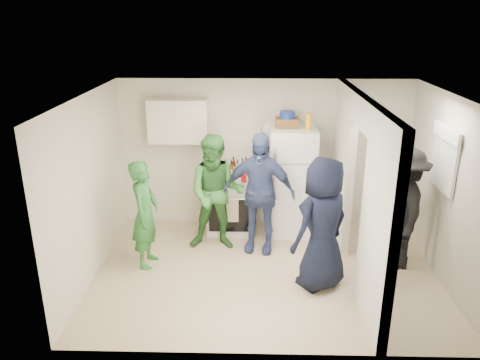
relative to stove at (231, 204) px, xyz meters
name	(u,v)px	position (x,y,z in m)	size (l,w,h in m)	color
floor	(266,272)	(0.56, -1.37, -0.47)	(4.80, 4.80, 0.00)	beige
wall_back	(265,154)	(0.56, 0.33, 0.78)	(4.80, 4.80, 0.00)	silver
wall_front	(273,252)	(0.56, -3.07, 0.78)	(4.80, 4.80, 0.00)	silver
wall_left	(90,189)	(-1.84, -1.37, 0.78)	(3.40, 3.40, 0.00)	silver
wall_right	(449,192)	(2.96, -1.37, 0.78)	(3.40, 3.40, 0.00)	silver
ceiling	(270,97)	(0.56, -1.37, 2.03)	(4.80, 4.80, 0.00)	white
partition_pier_back	(343,166)	(1.76, -0.27, 0.78)	(0.12, 1.20, 2.50)	silver
partition_pier_front	(379,227)	(1.76, -2.47, 0.78)	(0.12, 1.20, 2.50)	silver
partition_header	(365,113)	(1.76, -1.37, 1.83)	(0.12, 1.00, 0.40)	silver
stove	(231,204)	(0.00, 0.00, 0.00)	(0.79, 0.66, 0.94)	white
upper_cabinet	(178,121)	(-0.84, 0.15, 1.38)	(0.95, 0.34, 0.70)	silver
fridge	(291,182)	(0.99, -0.03, 0.42)	(0.73, 0.71, 1.78)	white
wicker_basket	(287,123)	(0.89, 0.02, 1.39)	(0.35, 0.25, 0.15)	brown
blue_bowl	(287,115)	(0.89, 0.02, 1.52)	(0.24, 0.24, 0.11)	navy
yellow_cup_stack_top	(309,122)	(1.21, -0.13, 1.44)	(0.09, 0.09, 0.25)	yellow
wall_clock	(268,128)	(0.61, 0.31, 1.23)	(0.22, 0.22, 0.03)	white
spice_shelf	(265,149)	(0.56, 0.28, 0.88)	(0.35, 0.08, 0.03)	olive
nook_window	(446,159)	(2.94, -1.17, 1.18)	(0.03, 0.70, 0.80)	black
nook_window_frame	(445,159)	(2.92, -1.17, 1.18)	(0.04, 0.76, 0.86)	white
nook_valance	(447,133)	(2.90, -1.17, 1.53)	(0.04, 0.82, 0.18)	white
yellow_cup_stack_stove	(222,175)	(-0.12, -0.22, 0.60)	(0.09, 0.09, 0.25)	#EEB014
red_cup	(244,178)	(0.22, -0.20, 0.53)	(0.09, 0.09, 0.12)	red
person_green_left	(145,214)	(-1.16, -1.17, 0.32)	(0.58, 0.38, 1.58)	#307A34
person_green_center	(217,193)	(-0.19, -0.62, 0.44)	(0.88, 0.69, 1.81)	#3A7835
person_denim	(259,193)	(0.45, -0.67, 0.46)	(1.09, 0.45, 1.86)	#364777
person_navy	(322,224)	(1.27, -1.68, 0.43)	(0.88, 0.57, 1.80)	black
person_nook	(402,208)	(2.47, -1.10, 0.42)	(1.16, 0.66, 1.79)	black
bottle_a	(215,167)	(-0.27, 0.12, 0.61)	(0.07, 0.07, 0.27)	brown
bottle_b	(220,169)	(-0.17, -0.06, 0.64)	(0.06, 0.06, 0.33)	#183D14
bottle_c	(226,167)	(-0.09, 0.15, 0.60)	(0.07, 0.07, 0.26)	#ADB7BC
bottle_d	(231,169)	(0.01, -0.05, 0.63)	(0.06, 0.06, 0.32)	brown
bottle_e	(237,167)	(0.11, 0.16, 0.60)	(0.06, 0.06, 0.26)	silver
bottle_f	(242,168)	(0.19, 0.03, 0.63)	(0.06, 0.06, 0.32)	black
bottle_g	(246,166)	(0.25, 0.14, 0.63)	(0.07, 0.07, 0.31)	#996532
bottle_h	(212,172)	(-0.29, -0.10, 0.60)	(0.07, 0.07, 0.25)	#A8AFB4
bottle_i	(234,166)	(0.05, 0.11, 0.63)	(0.07, 0.07, 0.32)	#58190F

